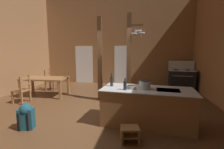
% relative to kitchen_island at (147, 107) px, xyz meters
% --- Properties ---
extents(ground_plane, '(8.59, 9.46, 0.10)m').
position_rel_kitchen_island_xyz_m(ground_plane, '(-1.60, 0.33, -0.49)').
color(ground_plane, brown).
extents(wall_back, '(8.59, 0.14, 4.61)m').
position_rel_kitchen_island_xyz_m(wall_back, '(-1.60, 4.73, 1.86)').
color(wall_back, '#93663F').
rests_on(wall_back, ground_plane).
extents(glazed_door_back_left, '(1.00, 0.01, 2.05)m').
position_rel_kitchen_island_xyz_m(glazed_door_back_left, '(-3.35, 4.66, 0.58)').
color(glazed_door_back_left, white).
rests_on(glazed_door_back_left, ground_plane).
extents(glazed_panel_back_right, '(0.84, 0.01, 2.05)m').
position_rel_kitchen_island_xyz_m(glazed_panel_back_right, '(-1.21, 4.66, 0.58)').
color(glazed_panel_back_right, white).
rests_on(glazed_panel_back_right, ground_plane).
extents(kitchen_island, '(2.23, 1.12, 0.89)m').
position_rel_kitchen_island_xyz_m(kitchen_island, '(0.00, 0.00, 0.00)').
color(kitchen_island, olive).
rests_on(kitchen_island, ground_plane).
extents(stove_range, '(1.22, 0.93, 1.32)m').
position_rel_kitchen_island_xyz_m(stove_range, '(1.63, 3.88, 0.04)').
color(stove_range, black).
rests_on(stove_range, ground_plane).
extents(support_post_with_pot_rack, '(0.56, 0.24, 2.96)m').
position_rel_kitchen_island_xyz_m(support_post_with_pot_rack, '(-0.54, 1.40, 1.15)').
color(support_post_with_pot_rack, brown).
rests_on(support_post_with_pot_rack, ground_plane).
extents(support_post_center, '(0.14, 0.14, 2.96)m').
position_rel_kitchen_island_xyz_m(support_post_center, '(-1.64, 1.72, 1.04)').
color(support_post_center, brown).
rests_on(support_post_center, ground_plane).
extents(step_stool, '(0.41, 0.35, 0.30)m').
position_rel_kitchen_island_xyz_m(step_stool, '(-0.33, -0.85, -0.27)').
color(step_stool, olive).
rests_on(step_stool, ground_plane).
extents(dining_table, '(1.76, 1.02, 0.74)m').
position_rel_kitchen_island_xyz_m(dining_table, '(-3.91, 1.78, 0.21)').
color(dining_table, olive).
rests_on(dining_table, ground_plane).
extents(ladderback_chair_near_window, '(0.46, 0.46, 0.95)m').
position_rel_kitchen_island_xyz_m(ladderback_chair_near_window, '(-4.26, 2.71, 0.01)').
color(ladderback_chair_near_window, olive).
rests_on(ladderback_chair_near_window, ground_plane).
extents(ladderback_chair_by_post, '(0.47, 0.47, 0.95)m').
position_rel_kitchen_island_xyz_m(ladderback_chair_by_post, '(-4.18, 0.86, 0.01)').
color(ladderback_chair_by_post, olive).
rests_on(ladderback_chair_by_post, ground_plane).
extents(backpack, '(0.37, 0.36, 0.60)m').
position_rel_kitchen_island_xyz_m(backpack, '(-2.72, -0.77, -0.13)').
color(backpack, '#194756').
rests_on(backpack, ground_plane).
extents(stockpot_on_counter, '(0.35, 0.28, 0.20)m').
position_rel_kitchen_island_xyz_m(stockpot_on_counter, '(-0.06, -0.00, 0.55)').
color(stockpot_on_counter, '#B7BABF').
rests_on(stockpot_on_counter, kitchen_island).
extents(mixing_bowl_on_counter, '(0.23, 0.23, 0.08)m').
position_rel_kitchen_island_xyz_m(mixing_bowl_on_counter, '(-0.38, -0.05, 0.48)').
color(mixing_bowl_on_counter, '#B2A893').
rests_on(mixing_bowl_on_counter, kitchen_island).
extents(bottle_tall_on_counter, '(0.07, 0.07, 0.33)m').
position_rel_kitchen_island_xyz_m(bottle_tall_on_counter, '(-0.89, 0.13, 0.58)').
color(bottle_tall_on_counter, '#1E2328').
rests_on(bottle_tall_on_counter, kitchen_island).
extents(bottle_short_on_counter, '(0.08, 0.08, 0.28)m').
position_rel_kitchen_island_xyz_m(bottle_short_on_counter, '(-0.51, -0.20, 0.55)').
color(bottle_short_on_counter, '#1E2328').
rests_on(bottle_short_on_counter, kitchen_island).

